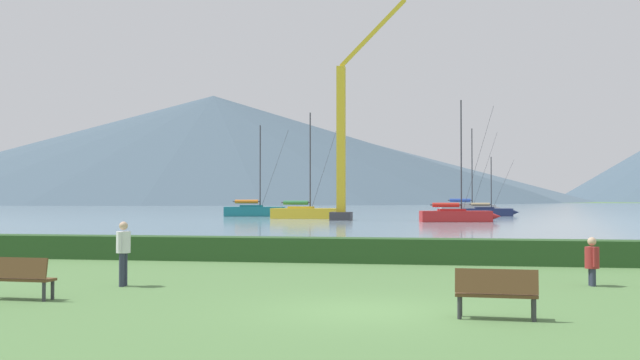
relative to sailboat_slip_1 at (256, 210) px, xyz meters
name	(u,v)px	position (x,y,z in m)	size (l,w,h in m)	color
ground_plane	(368,311)	(20.61, -69.68, -0.68)	(1000.00, 1000.00, 0.00)	#517A42
harbor_water	(442,208)	(20.61, 67.32, -0.68)	(320.00, 246.00, 0.00)	gray
hedge_line	(402,251)	(20.61, -58.68, -0.26)	(80.00, 1.20, 0.85)	#284C23
sailboat_slip_1	(256,210)	(0.00, 0.00, 0.00)	(8.29, 3.68, 10.61)	#19707A
sailboat_slip_2	(306,212)	(7.47, -8.15, -0.01)	(7.89, 2.38, 11.02)	gold
sailboat_slip_3	(457,215)	(22.84, -15.63, -0.05)	(7.45, 3.28, 11.05)	red
sailboat_slip_4	(468,208)	(24.75, 20.25, 0.03)	(8.59, 3.21, 11.65)	#9E9EA3
sailboat_slip_6	(488,211)	(26.65, 5.50, -0.14)	(6.68, 2.61, 6.97)	navy
park_bench_near_path	(496,291)	(23.09, -70.31, -0.15)	(1.53, 0.56, 0.95)	brown
park_bench_under_tree	(18,276)	(12.80, -69.40, -0.15)	(1.59, 0.55, 0.95)	brown
person_seated_viewer	(592,259)	(25.83, -64.50, 0.01)	(0.36, 0.57, 1.25)	#2D3347
person_standing_walker	(123,248)	(14.01, -66.61, 0.29)	(0.36, 0.57, 1.65)	#2D3347
dock_crane	(344,148)	(12.14, -12.88, 6.27)	(7.33, 2.00, 21.29)	#333338
distant_hill_central_peak	(213,149)	(-82.04, 237.07, 23.05)	(301.77, 301.77, 47.46)	#425666
distant_hill_east_ridge	(269,159)	(-66.28, 276.85, 20.31)	(304.50, 304.50, 41.97)	#4C6070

